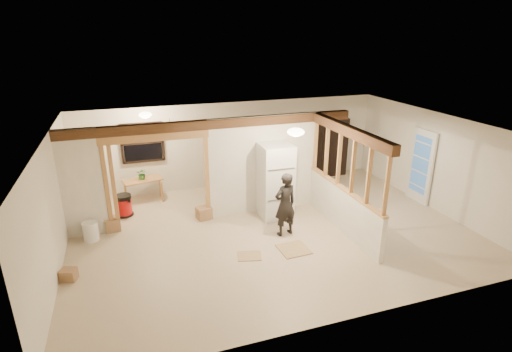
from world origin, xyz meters
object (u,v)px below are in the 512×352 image
object	(u,v)px
work_table	(144,190)
bookshelf	(333,147)
refrigerator	(275,181)
shop_vac	(124,205)
woman	(285,204)

from	to	relation	value
work_table	bookshelf	size ratio (longest dim) A/B	0.55
refrigerator	bookshelf	bearing A→B (deg)	38.58
shop_vac	woman	bearing A→B (deg)	-32.48
woman	work_table	distance (m)	4.21
refrigerator	woman	xyz separation A→B (m)	(-0.15, -0.99, -0.19)
work_table	bookshelf	xyz separation A→B (m)	(5.92, 0.26, 0.60)
woman	bookshelf	distance (m)	4.41
work_table	shop_vac	world-z (taller)	work_table
woman	bookshelf	size ratio (longest dim) A/B	0.81
refrigerator	bookshelf	size ratio (longest dim) A/B	1.01
work_table	woman	bearing A→B (deg)	-57.54
refrigerator	shop_vac	world-z (taller)	refrigerator
shop_vac	bookshelf	distance (m)	6.57
refrigerator	woman	size ratio (longest dim) A/B	1.25
shop_vac	refrigerator	bearing A→B (deg)	-18.63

